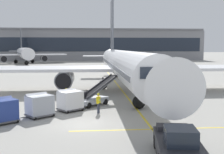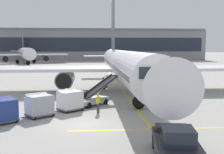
{
  "view_description": "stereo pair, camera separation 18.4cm",
  "coord_description": "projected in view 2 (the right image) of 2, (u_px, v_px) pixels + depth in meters",
  "views": [
    {
      "loc": [
        0.46,
        -20.12,
        5.64
      ],
      "look_at": [
        2.79,
        7.26,
        2.71
      ],
      "focal_mm": 44.68,
      "sensor_mm": 36.0,
      "label": 1
    },
    {
      "loc": [
        0.64,
        -20.14,
        5.64
      ],
      "look_at": [
        2.79,
        7.26,
        2.71
      ],
      "focal_mm": 44.68,
      "sensor_mm": 36.0,
      "label": 2
    }
  ],
  "objects": [
    {
      "name": "safety_cone_engine_keepout",
      "position": [
        70.0,
        91.0,
        33.86
      ],
      "size": [
        0.57,
        0.57,
        0.65
      ],
      "color": "black",
      "rests_on": "ground"
    },
    {
      "name": "pushback_tug",
      "position": [
        176.0,
        143.0,
        14.0
      ],
      "size": [
        2.75,
        4.67,
        1.83
      ],
      "color": "#232328",
      "rests_on": "ground"
    },
    {
      "name": "apron_guidance_line_lead_in",
      "position": [
        123.0,
        91.0,
        36.13
      ],
      "size": [
        0.2,
        110.0,
        0.01
      ],
      "color": "yellow",
      "rests_on": "ground"
    },
    {
      "name": "parked_airplane",
      "position": [
        124.0,
        65.0,
        36.65
      ],
      "size": [
        34.8,
        44.46,
        14.68
      ],
      "color": "white",
      "rests_on": "ground"
    },
    {
      "name": "belt_loader",
      "position": [
        93.0,
        96.0,
        27.29
      ],
      "size": [
        4.62,
        4.75,
        2.84
      ],
      "color": "#A3A8B2",
      "rests_on": "ground"
    },
    {
      "name": "ground_crew_marshaller",
      "position": [
        66.0,
        96.0,
        26.71
      ],
      "size": [
        0.3,
        0.57,
        1.74
      ],
      "color": "#514C42",
      "rests_on": "ground"
    },
    {
      "name": "ground_plane",
      "position": [
        82.0,
        124.0,
        20.51
      ],
      "size": [
        600.0,
        600.0,
        0.0
      ],
      "primitive_type": "plane",
      "color": "#9E9B93"
    },
    {
      "name": "baggage_cart_third",
      "position": [
        2.0,
        110.0,
        20.77
      ],
      "size": [
        2.64,
        2.49,
        1.91
      ],
      "color": "#515156",
      "rests_on": "ground"
    },
    {
      "name": "ground_crew_by_loader",
      "position": [
        74.0,
        95.0,
        27.07
      ],
      "size": [
        0.29,
        0.57,
        1.74
      ],
      "color": "#333847",
      "rests_on": "ground"
    },
    {
      "name": "distant_airplane",
      "position": [
        26.0,
        53.0,
        98.11
      ],
      "size": [
        29.54,
        38.24,
        13.11
      ],
      "color": "white",
      "rests_on": "ground"
    },
    {
      "name": "baggage_cart_second",
      "position": [
        39.0,
        105.0,
        22.63
      ],
      "size": [
        2.64,
        2.49,
        1.91
      ],
      "color": "#515156",
      "rests_on": "ground"
    },
    {
      "name": "apron_guidance_line_stop_bar",
      "position": [
        155.0,
        129.0,
        19.25
      ],
      "size": [
        12.0,
        0.2,
        0.01
      ],
      "color": "yellow",
      "rests_on": "ground"
    },
    {
      "name": "safety_cone_wingtip",
      "position": [
        69.0,
        95.0,
        31.16
      ],
      "size": [
        0.66,
        0.66,
        0.74
      ],
      "color": "black",
      "rests_on": "ground"
    },
    {
      "name": "safety_cone_nose_mark",
      "position": [
        92.0,
        93.0,
        32.34
      ],
      "size": [
        0.61,
        0.61,
        0.69
      ],
      "color": "black",
      "rests_on": "ground"
    },
    {
      "name": "baggage_cart_lead",
      "position": [
        70.0,
        100.0,
        24.79
      ],
      "size": [
        2.64,
        2.49,
        1.91
      ],
      "color": "#515156",
      "rests_on": "ground"
    },
    {
      "name": "ground_crew_by_carts",
      "position": [
        98.0,
        102.0,
        23.94
      ],
      "size": [
        0.38,
        0.52,
        1.74
      ],
      "color": "#333847",
      "rests_on": "ground"
    },
    {
      "name": "terminal_building",
      "position": [
        61.0,
        45.0,
        126.75
      ],
      "size": [
        127.37,
        20.06,
        13.73
      ],
      "color": "gray",
      "rests_on": "ground"
    }
  ]
}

